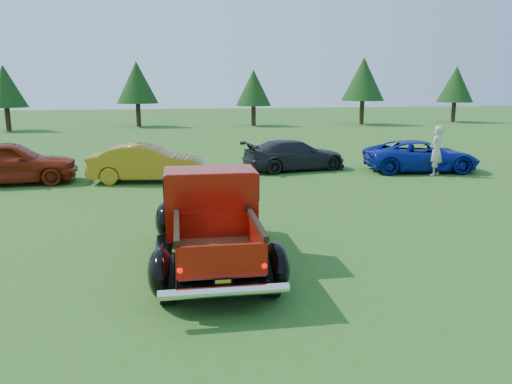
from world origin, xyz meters
name	(u,v)px	position (x,y,z in m)	size (l,w,h in m)	color
ground	(246,248)	(0.00, 0.00, 0.00)	(120.00, 120.00, 0.00)	#295E1A
tree_west	(5,86)	(-12.00, 29.00, 3.11)	(2.94, 2.94, 4.60)	#332114
tree_mid_left	(137,83)	(-3.00, 31.00, 3.38)	(3.20, 3.20, 5.00)	#332114
tree_mid_right	(253,88)	(6.00, 30.00, 2.97)	(2.82, 2.82, 4.40)	#332114
tree_east	(363,79)	(15.00, 29.50, 3.66)	(3.46, 3.46, 5.40)	#332114
tree_far_east	(456,84)	(24.00, 30.50, 3.25)	(3.07, 3.07, 4.80)	#332114
pickup_truck	(211,217)	(-0.76, -0.51, 0.82)	(2.35, 4.72, 1.72)	black
show_car_red	(9,162)	(-6.50, 8.05, 0.72)	(1.71, 4.25, 1.45)	maroon
show_car_yellow	(148,163)	(-2.02, 7.61, 0.64)	(1.35, 3.86, 1.27)	#A57016
show_car_grey	(294,155)	(3.50, 8.91, 0.58)	(1.63, 4.01, 1.16)	black
show_car_blue	(421,156)	(8.14, 7.70, 0.59)	(1.95, 4.23, 1.18)	navy
spectator	(436,151)	(8.20, 6.79, 0.90)	(0.66, 0.43, 1.80)	#BAB6A1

